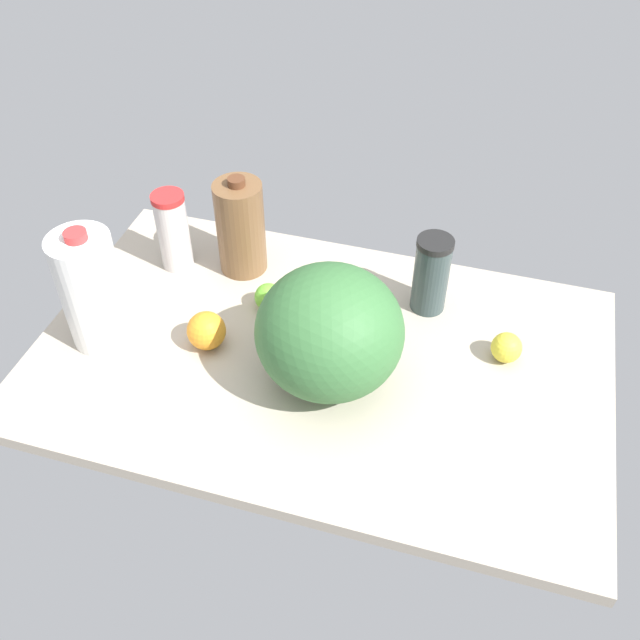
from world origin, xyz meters
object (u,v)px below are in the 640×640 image
(chocolate_milk_jug, at_px, (241,227))
(tumbler_cup, at_px, (173,231))
(milk_jug, at_px, (92,290))
(watermelon, at_px, (330,332))
(lime_loose, at_px, (268,297))
(shaker_bottle, at_px, (431,274))
(orange_by_jug, at_px, (206,331))
(lemon_near_front, at_px, (506,348))

(chocolate_milk_jug, distance_m, tumbler_cup, 0.16)
(milk_jug, bearing_deg, watermelon, 2.74)
(tumbler_cup, xyz_separation_m, lime_loose, (0.26, -0.09, -0.07))
(tumbler_cup, bearing_deg, lime_loose, -18.13)
(milk_jug, bearing_deg, tumbler_cup, 79.79)
(shaker_bottle, xyz_separation_m, watermelon, (-0.15, -0.27, 0.04))
(watermelon, height_order, orange_by_jug, watermelon)
(orange_by_jug, bearing_deg, milk_jug, -169.85)
(shaker_bottle, xyz_separation_m, milk_jug, (-0.65, -0.29, 0.04))
(shaker_bottle, height_order, milk_jug, milk_jug)
(chocolate_milk_jug, bearing_deg, watermelon, -44.24)
(milk_jug, height_order, tumbler_cup, milk_jug)
(watermelon, relative_size, lemon_near_front, 4.51)
(tumbler_cup, distance_m, orange_by_jug, 0.30)
(chocolate_milk_jug, bearing_deg, lemon_near_front, -11.80)
(shaker_bottle, distance_m, lemon_near_front, 0.23)
(watermelon, relative_size, tumbler_cup, 1.47)
(orange_by_jug, height_order, lemon_near_front, orange_by_jug)
(lemon_near_front, bearing_deg, orange_by_jug, -167.30)
(watermelon, distance_m, tumbler_cup, 0.52)
(watermelon, xyz_separation_m, lime_loose, (-0.19, 0.16, -0.10))
(lime_loose, bearing_deg, lemon_near_front, -1.07)
(milk_jug, bearing_deg, lemon_near_front, 12.02)
(orange_by_jug, relative_size, lime_loose, 1.32)
(orange_by_jug, xyz_separation_m, lemon_near_front, (0.61, 0.14, -0.01))
(chocolate_milk_jug, bearing_deg, milk_jug, -123.39)
(shaker_bottle, bearing_deg, lemon_near_front, -32.19)
(chocolate_milk_jug, height_order, orange_by_jug, chocolate_milk_jug)
(milk_jug, xyz_separation_m, watermelon, (0.50, 0.02, -0.00))
(lime_loose, distance_m, lemon_near_front, 0.53)
(tumbler_cup, distance_m, lime_loose, 0.28)
(orange_by_jug, bearing_deg, chocolate_milk_jug, 94.40)
(lime_loose, height_order, lemon_near_front, lemon_near_front)
(shaker_bottle, distance_m, orange_by_jug, 0.50)
(tumbler_cup, bearing_deg, watermelon, -29.08)
(milk_jug, relative_size, lime_loose, 4.46)
(orange_by_jug, height_order, lime_loose, orange_by_jug)
(chocolate_milk_jug, bearing_deg, orange_by_jug, -85.60)
(chocolate_milk_jug, distance_m, lime_loose, 0.18)
(shaker_bottle, relative_size, milk_jug, 0.66)
(shaker_bottle, relative_size, lemon_near_front, 2.88)
(shaker_bottle, bearing_deg, tumbler_cup, -178.06)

